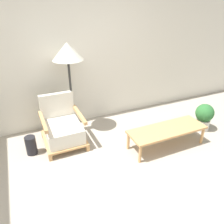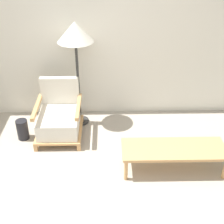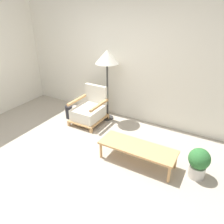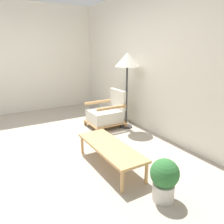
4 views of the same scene
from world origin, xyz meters
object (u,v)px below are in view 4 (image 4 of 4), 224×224
object	(u,v)px
coffee_table	(110,148)
vase	(93,114)
floor_lamp	(127,62)
potted_plant	(164,178)
armchair	(107,114)

from	to	relation	value
coffee_table	vase	bearing A→B (deg)	161.17
floor_lamp	potted_plant	xyz separation A→B (m)	(2.12, -0.94, -1.08)
potted_plant	coffee_table	bearing A→B (deg)	-170.78
potted_plant	armchair	bearing A→B (deg)	165.60
potted_plant	vase	bearing A→B (deg)	169.70
floor_lamp	coffee_table	distance (m)	1.94
vase	coffee_table	bearing A→B (deg)	-18.83
coffee_table	floor_lamp	bearing A→B (deg)	137.92
coffee_table	potted_plant	distance (m)	0.93
vase	potted_plant	bearing A→B (deg)	-10.30
armchair	floor_lamp	world-z (taller)	floor_lamp
floor_lamp	vase	world-z (taller)	floor_lamp
armchair	coffee_table	world-z (taller)	armchair
coffee_table	potted_plant	size ratio (longest dim) A/B	2.54
armchair	potted_plant	distance (m)	2.46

